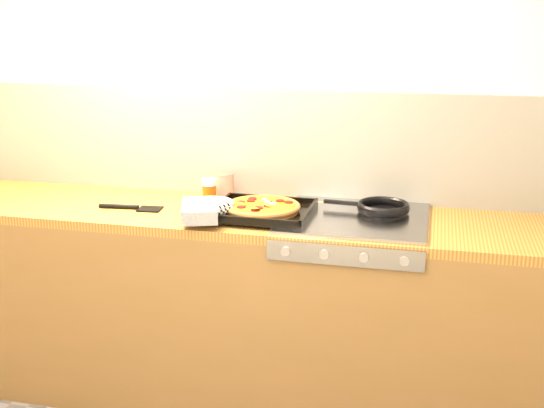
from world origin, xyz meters
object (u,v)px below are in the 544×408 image
(frying_pan, at_px, (382,208))
(juice_glass, at_px, (209,191))
(tomato_can, at_px, (225,186))
(pizza_on_tray, at_px, (246,208))

(frying_pan, relative_size, juice_glass, 3.35)
(frying_pan, bearing_deg, juice_glass, 178.45)
(frying_pan, distance_m, tomato_can, 0.74)
(pizza_on_tray, height_order, juice_glass, juice_glass)
(pizza_on_tray, distance_m, juice_glass, 0.30)
(juice_glass, bearing_deg, tomato_can, 64.20)
(frying_pan, xyz_separation_m, juice_glass, (-0.78, 0.02, 0.02))
(tomato_can, relative_size, juice_glass, 1.08)
(tomato_can, height_order, juice_glass, tomato_can)
(juice_glass, bearing_deg, frying_pan, -1.55)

